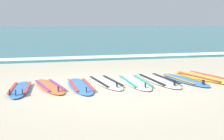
{
  "coord_description": "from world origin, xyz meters",
  "views": [
    {
      "loc": [
        -2.03,
        -7.81,
        1.68
      ],
      "look_at": [
        0.32,
        1.12,
        0.25
      ],
      "focal_mm": 52.98,
      "sensor_mm": 36.0,
      "label": 1
    }
  ],
  "objects_px": {
    "surfboard_1": "(50,86)",
    "surfboard_4": "(135,82)",
    "surfboard_5": "(158,80)",
    "surfboard_3": "(106,82)",
    "surfboard_6": "(185,80)",
    "surfboard_0": "(20,89)",
    "surfboard_7": "(204,77)",
    "surfboard_2": "(81,86)"
  },
  "relations": [
    {
      "from": "surfboard_5",
      "to": "surfboard_7",
      "type": "distance_m",
      "value": 1.43
    },
    {
      "from": "surfboard_0",
      "to": "surfboard_5",
      "type": "height_order",
      "value": "same"
    },
    {
      "from": "surfboard_1",
      "to": "surfboard_4",
      "type": "height_order",
      "value": "same"
    },
    {
      "from": "surfboard_6",
      "to": "surfboard_7",
      "type": "height_order",
      "value": "same"
    },
    {
      "from": "surfboard_4",
      "to": "surfboard_1",
      "type": "bearing_deg",
      "value": 179.91
    },
    {
      "from": "surfboard_4",
      "to": "surfboard_0",
      "type": "bearing_deg",
      "value": -176.66
    },
    {
      "from": "surfboard_3",
      "to": "surfboard_6",
      "type": "xyz_separation_m",
      "value": [
        2.17,
        -0.21,
        0.0
      ]
    },
    {
      "from": "surfboard_5",
      "to": "surfboard_4",
      "type": "bearing_deg",
      "value": -172.81
    },
    {
      "from": "surfboard_3",
      "to": "surfboard_4",
      "type": "height_order",
      "value": "same"
    },
    {
      "from": "surfboard_6",
      "to": "surfboard_2",
      "type": "bearing_deg",
      "value": -177.98
    },
    {
      "from": "surfboard_0",
      "to": "surfboard_6",
      "type": "relative_size",
      "value": 0.9
    },
    {
      "from": "surfboard_1",
      "to": "surfboard_7",
      "type": "distance_m",
      "value": 4.36
    },
    {
      "from": "surfboard_1",
      "to": "surfboard_2",
      "type": "xyz_separation_m",
      "value": [
        0.75,
        -0.16,
        -0.0
      ]
    },
    {
      "from": "surfboard_1",
      "to": "surfboard_2",
      "type": "height_order",
      "value": "same"
    },
    {
      "from": "surfboard_2",
      "to": "surfboard_5",
      "type": "bearing_deg",
      "value": 6.3
    },
    {
      "from": "surfboard_5",
      "to": "surfboard_1",
      "type": "bearing_deg",
      "value": -178.32
    },
    {
      "from": "surfboard_1",
      "to": "surfboard_2",
      "type": "distance_m",
      "value": 0.76
    },
    {
      "from": "surfboard_2",
      "to": "surfboard_3",
      "type": "bearing_deg",
      "value": 23.43
    },
    {
      "from": "surfboard_0",
      "to": "surfboard_7",
      "type": "xyz_separation_m",
      "value": [
        5.06,
        0.33,
        -0.0
      ]
    },
    {
      "from": "surfboard_2",
      "to": "surfboard_7",
      "type": "bearing_deg",
      "value": 4.88
    },
    {
      "from": "surfboard_5",
      "to": "surfboard_7",
      "type": "relative_size",
      "value": 0.93
    },
    {
      "from": "surfboard_1",
      "to": "surfboard_5",
      "type": "distance_m",
      "value": 2.93
    },
    {
      "from": "surfboard_1",
      "to": "surfboard_6",
      "type": "xyz_separation_m",
      "value": [
        3.63,
        -0.05,
        -0.0
      ]
    },
    {
      "from": "surfboard_4",
      "to": "surfboard_6",
      "type": "relative_size",
      "value": 1.06
    },
    {
      "from": "surfboard_0",
      "to": "surfboard_2",
      "type": "bearing_deg",
      "value": 0.76
    },
    {
      "from": "surfboard_4",
      "to": "surfboard_7",
      "type": "xyz_separation_m",
      "value": [
        2.14,
        0.16,
        -0.0
      ]
    },
    {
      "from": "surfboard_3",
      "to": "surfboard_4",
      "type": "xyz_separation_m",
      "value": [
        0.75,
        -0.16,
        -0.0
      ]
    },
    {
      "from": "surfboard_1",
      "to": "surfboard_5",
      "type": "relative_size",
      "value": 0.86
    },
    {
      "from": "surfboard_7",
      "to": "surfboard_2",
      "type": "bearing_deg",
      "value": -175.12
    },
    {
      "from": "surfboard_6",
      "to": "surfboard_3",
      "type": "bearing_deg",
      "value": 174.46
    },
    {
      "from": "surfboard_2",
      "to": "surfboard_3",
      "type": "relative_size",
      "value": 0.98
    },
    {
      "from": "surfboard_4",
      "to": "surfboard_7",
      "type": "relative_size",
      "value": 0.88
    },
    {
      "from": "surfboard_0",
      "to": "surfboard_6",
      "type": "distance_m",
      "value": 4.33
    },
    {
      "from": "surfboard_6",
      "to": "surfboard_0",
      "type": "bearing_deg",
      "value": -178.4
    },
    {
      "from": "surfboard_3",
      "to": "surfboard_2",
      "type": "bearing_deg",
      "value": -156.57
    },
    {
      "from": "surfboard_3",
      "to": "surfboard_4",
      "type": "relative_size",
      "value": 0.95
    },
    {
      "from": "surfboard_6",
      "to": "surfboard_7",
      "type": "distance_m",
      "value": 0.75
    },
    {
      "from": "surfboard_0",
      "to": "surfboard_7",
      "type": "bearing_deg",
      "value": 3.7
    },
    {
      "from": "surfboard_3",
      "to": "surfboard_5",
      "type": "height_order",
      "value": "same"
    },
    {
      "from": "surfboard_2",
      "to": "surfboard_6",
      "type": "xyz_separation_m",
      "value": [
        2.89,
        0.1,
        0.0
      ]
    },
    {
      "from": "surfboard_1",
      "to": "surfboard_5",
      "type": "bearing_deg",
      "value": 1.68
    },
    {
      "from": "surfboard_3",
      "to": "surfboard_5",
      "type": "xyz_separation_m",
      "value": [
        1.46,
        -0.07,
        -0.0
      ]
    }
  ]
}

